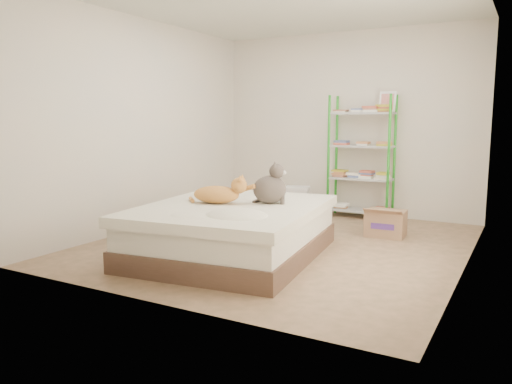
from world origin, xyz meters
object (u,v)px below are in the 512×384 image
Objects in this scene: orange_cat at (216,192)px; cardboard_box at (386,223)px; white_bin at (297,200)px; grey_cat at (270,183)px; bed at (233,230)px; shelf_unit at (362,156)px.

orange_cat reaches higher than cardboard_box.
grey_cat is at bearing -72.97° from white_bin.
orange_cat is 2.13m from cardboard_box.
bed is 5.43× the size of grey_cat.
bed is at bearing -16.03° from orange_cat.
cardboard_box is at bearing -27.87° from white_bin.
shelf_unit reaches higher than cardboard_box.
orange_cat is at bearing 93.31° from grey_cat.
shelf_unit is 1.35m from cardboard_box.
bed is 0.60m from grey_cat.
grey_cat reaches higher than cardboard_box.
orange_cat is 1.37× the size of grey_cat.
grey_cat is 0.90× the size of cardboard_box.
white_bin is at bearing -168.98° from shelf_unit.
cardboard_box is 1.70m from white_bin.
orange_cat is 2.68m from shelf_unit.
white_bin is (-0.37, 2.40, -0.06)m from bed.
orange_cat is at bearing -132.21° from cardboard_box.
orange_cat reaches higher than white_bin.
bed is 3.97× the size of orange_cat.
grey_cat reaches higher than bed.
bed reaches higher than white_bin.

